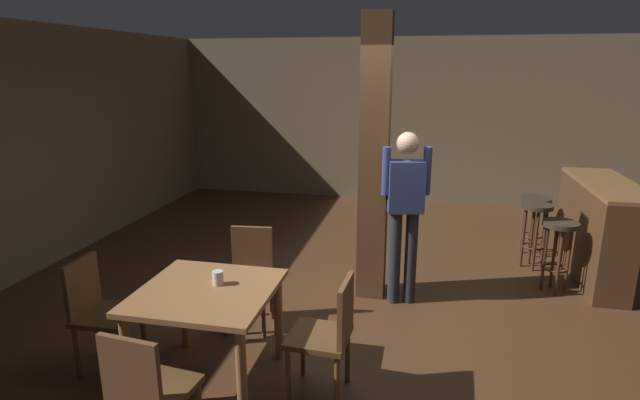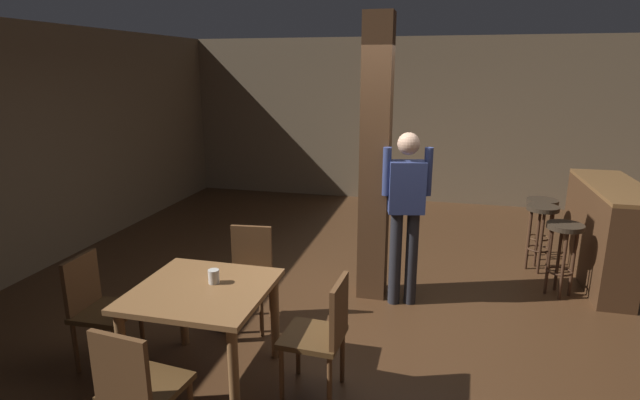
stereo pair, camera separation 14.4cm
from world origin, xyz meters
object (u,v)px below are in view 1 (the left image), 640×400
(standing_person, at_px, (405,206))
(bar_stool_mid, at_px, (536,220))
(chair_east, at_px, (329,331))
(bar_stool_far, at_px, (535,211))
(dining_table, at_px, (207,305))
(chair_south, at_px, (147,390))
(chair_north, at_px, (250,272))
(napkin_cup, at_px, (218,278))
(bar_stool_near, at_px, (559,239))
(bar_counter, at_px, (593,229))
(chair_west, at_px, (98,308))

(standing_person, height_order, bar_stool_mid, standing_person)
(bar_stool_mid, bearing_deg, chair_east, -123.65)
(bar_stool_mid, bearing_deg, bar_stool_far, 80.78)
(dining_table, distance_m, standing_person, 2.14)
(chair_south, bearing_deg, chair_north, 90.23)
(chair_north, distance_m, chair_south, 1.75)
(standing_person, bearing_deg, chair_east, -104.89)
(chair_north, distance_m, napkin_cup, 0.87)
(chair_east, distance_m, bar_stool_near, 2.95)
(bar_stool_near, height_order, bar_stool_far, bar_stool_near)
(chair_east, relative_size, napkin_cup, 8.50)
(napkin_cup, xyz_separation_m, bar_counter, (3.32, 2.67, -0.25))
(chair_north, bearing_deg, bar_stool_near, 24.28)
(dining_table, xyz_separation_m, chair_south, (0.00, -0.84, -0.12))
(chair_east, height_order, chair_west, same)
(chair_north, relative_size, chair_west, 1.00)
(standing_person, height_order, bar_stool_far, standing_person)
(chair_west, distance_m, napkin_cup, 1.01)
(dining_table, relative_size, standing_person, 0.56)
(chair_north, distance_m, chair_west, 1.28)
(bar_counter, relative_size, bar_stool_far, 2.31)
(napkin_cup, xyz_separation_m, standing_person, (1.28, 1.55, 0.20))
(chair_east, relative_size, bar_stool_mid, 1.14)
(napkin_cup, relative_size, standing_person, 0.06)
(dining_table, distance_m, bar_stool_mid, 4.00)
(chair_south, height_order, napkin_cup, chair_south)
(dining_table, relative_size, chair_north, 1.08)
(chair_north, distance_m, bar_counter, 3.86)
(dining_table, bearing_deg, bar_counter, 39.28)
(dining_table, xyz_separation_m, bar_stool_mid, (2.79, 2.87, -0.05))
(bar_counter, bearing_deg, chair_west, -147.17)
(dining_table, bearing_deg, chair_south, -89.97)
(bar_stool_near, bearing_deg, bar_stool_mid, 98.98)
(chair_east, xyz_separation_m, bar_counter, (2.48, 2.73, 0.05))
(chair_south, distance_m, bar_stool_mid, 4.64)
(chair_north, bearing_deg, chair_east, -43.93)
(chair_west, relative_size, bar_stool_far, 1.20)
(chair_north, height_order, standing_person, standing_person)
(standing_person, distance_m, bar_stool_far, 2.32)
(chair_north, xyz_separation_m, bar_counter, (3.38, 1.85, 0.05))
(chair_south, distance_m, bar_stool_far, 5.06)
(chair_west, xyz_separation_m, bar_stool_mid, (3.70, 2.87, 0.08))
(bar_stool_mid, bearing_deg, chair_west, -142.17)
(bar_stool_mid, bearing_deg, chair_north, -144.96)
(chair_east, distance_m, napkin_cup, 0.90)
(standing_person, xyz_separation_m, bar_stool_far, (1.53, 1.69, -0.44))
(napkin_cup, bearing_deg, bar_counter, 38.76)
(chair_north, xyz_separation_m, chair_east, (0.91, -0.87, 0.00))
(chair_west, bearing_deg, chair_east, 1.14)
(dining_table, bearing_deg, bar_stool_near, 37.46)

